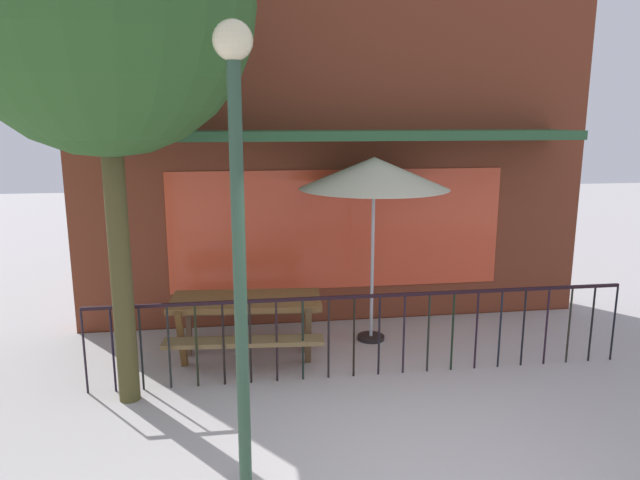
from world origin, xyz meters
TOP-DOWN VIEW (x-y plane):
  - pub_storefront at (0.00, 4.24)m, footprint 7.29×1.44m
  - patio_fence_front at (-0.00, 2.14)m, footprint 6.15×0.04m
  - picnic_table_left at (-1.34, 2.81)m, footprint 1.90×1.50m
  - patio_umbrella at (0.31, 3.21)m, footprint 1.91×1.91m
  - street_tree at (-2.59, 1.93)m, footprint 2.84×2.84m
  - street_lamp at (-1.41, 0.27)m, footprint 0.28×0.28m

SIDE VIEW (x-z plane):
  - picnic_table_left at x=-1.34m, z-range 0.21..1.01m
  - patio_fence_front at x=0.00m, z-range 0.18..1.15m
  - patio_umbrella at x=0.31m, z-range 1.00..3.42m
  - street_lamp at x=-1.41m, z-range 0.58..4.14m
  - pub_storefront at x=0.00m, z-range -0.02..5.34m
  - street_tree at x=-2.59m, z-range 1.25..6.61m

